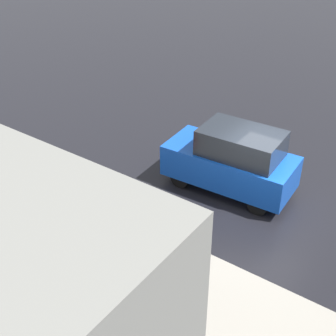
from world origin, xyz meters
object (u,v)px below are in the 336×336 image
object	(u,v)px
moving_hatchback	(233,160)
pedestrian	(82,181)
fire_hydrant	(113,205)
sign_post	(47,176)

from	to	relation	value
moving_hatchback	pedestrian	xyz separation A→B (m)	(2.96, 3.34, -0.07)
moving_hatchback	fire_hydrant	size ratio (longest dim) A/B	4.97
fire_hydrant	pedestrian	world-z (taller)	pedestrian
moving_hatchback	pedestrian	distance (m)	4.47
pedestrian	sign_post	world-z (taller)	sign_post
pedestrian	sign_post	xyz separation A→B (m)	(0.21, 1.00, 0.62)
fire_hydrant	sign_post	bearing A→B (deg)	45.62
fire_hydrant	sign_post	distance (m)	2.02
moving_hatchback	pedestrian	world-z (taller)	moving_hatchback
pedestrian	sign_post	size ratio (longest dim) A/B	0.68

